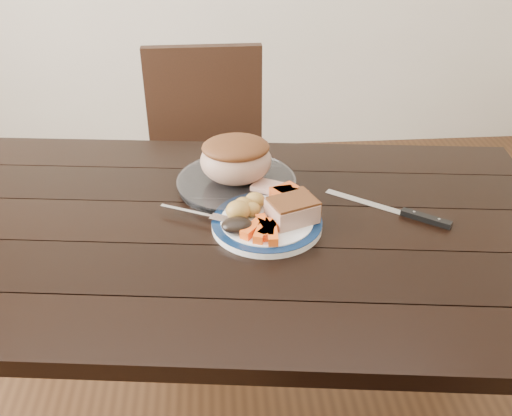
{
  "coord_description": "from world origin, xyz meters",
  "views": [
    {
      "loc": [
        -0.01,
        -1.13,
        1.49
      ],
      "look_at": [
        0.08,
        -0.02,
        0.8
      ],
      "focal_mm": 40.0,
      "sensor_mm": 36.0,
      "label": 1
    }
  ],
  "objects": [
    {
      "name": "carrot_batons",
      "position": [
        0.09,
        -0.08,
        0.78
      ],
      "size": [
        0.1,
        0.11,
        0.02
      ],
      "color": "#F25614",
      "rests_on": "dinner_plate"
    },
    {
      "name": "dining_table",
      "position": [
        0.0,
        0.0,
        0.66
      ],
      "size": [
        1.7,
        1.09,
        0.75
      ],
      "rotation": [
        0.0,
        0.0,
        -0.12
      ],
      "color": "black",
      "rests_on": "ground"
    },
    {
      "name": "cut_slice",
      "position": [
        0.12,
        0.12,
        0.78
      ],
      "size": [
        0.09,
        0.08,
        0.02
      ],
      "primitive_type": "cube",
      "rotation": [
        0.0,
        0.0,
        -0.5
      ],
      "color": "tan",
      "rests_on": "serving_platter"
    },
    {
      "name": "fork",
      "position": [
        -0.05,
        0.01,
        0.77
      ],
      "size": [
        0.17,
        0.09,
        0.0
      ],
      "rotation": [
        0.0,
        0.0,
        -0.46
      ],
      "color": "silver",
      "rests_on": "dinner_plate"
    },
    {
      "name": "dinner_plate",
      "position": [
        0.11,
        -0.02,
        0.76
      ],
      "size": [
        0.26,
        0.26,
        0.02
      ],
      "primitive_type": "cylinder",
      "color": "white",
      "rests_on": "dining_table"
    },
    {
      "name": "roast_joint",
      "position": [
        0.04,
        0.17,
        0.83
      ],
      "size": [
        0.18,
        0.16,
        0.12
      ],
      "primitive_type": "ellipsoid",
      "color": "tan",
      "rests_on": "serving_platter"
    },
    {
      "name": "roasted_potatoes",
      "position": [
        0.06,
        0.0,
        0.79
      ],
      "size": [
        0.1,
        0.09,
        0.05
      ],
      "color": "gold",
      "rests_on": "dinner_plate"
    },
    {
      "name": "chair_far",
      "position": [
        -0.04,
        0.74,
        0.52
      ],
      "size": [
        0.42,
        0.43,
        0.93
      ],
      "rotation": [
        0.0,
        0.0,
        3.15
      ],
      "color": "black",
      "rests_on": "ground"
    },
    {
      "name": "carving_knife",
      "position": [
        0.45,
        -0.0,
        0.76
      ],
      "size": [
        0.27,
        0.21,
        0.01
      ],
      "rotation": [
        0.0,
        0.0,
        -0.64
      ],
      "color": "silver",
      "rests_on": "dining_table"
    },
    {
      "name": "pumpkin_wedges",
      "position": [
        0.16,
        0.04,
        0.79
      ],
      "size": [
        0.09,
        0.09,
        0.04
      ],
      "color": "#F3531B",
      "rests_on": "dinner_plate"
    },
    {
      "name": "pork_slice",
      "position": [
        0.16,
        -0.03,
        0.79
      ],
      "size": [
        0.13,
        0.11,
        0.05
      ],
      "primitive_type": "cube",
      "rotation": [
        0.0,
        0.0,
        0.36
      ],
      "color": "tan",
      "rests_on": "dinner_plate"
    },
    {
      "name": "dark_mushroom",
      "position": [
        0.03,
        -0.07,
        0.79
      ],
      "size": [
        0.07,
        0.05,
        0.03
      ],
      "primitive_type": "ellipsoid",
      "color": "black",
      "rests_on": "dinner_plate"
    },
    {
      "name": "plate_rim",
      "position": [
        0.11,
        -0.02,
        0.77
      ],
      "size": [
        0.26,
        0.26,
        0.02
      ],
      "primitive_type": "torus",
      "color": "#0C2040",
      "rests_on": "dinner_plate"
    },
    {
      "name": "serving_platter",
      "position": [
        0.04,
        0.17,
        0.76
      ],
      "size": [
        0.3,
        0.3,
        0.02
      ],
      "primitive_type": "cylinder",
      "color": "white",
      "rests_on": "dining_table"
    }
  ]
}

